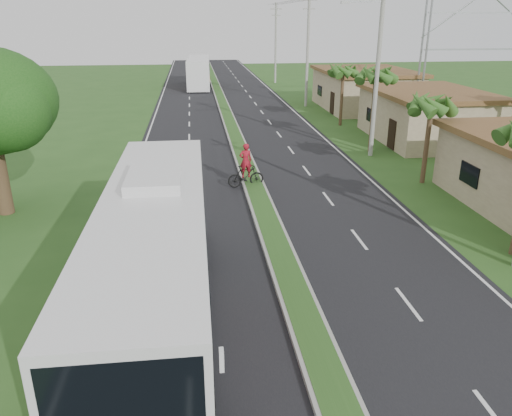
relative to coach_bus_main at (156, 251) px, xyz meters
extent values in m
plane|color=#2A501D|center=(4.29, 0.05, -2.38)|extent=(180.00, 180.00, 0.00)
cube|color=black|center=(4.29, 20.05, -2.37)|extent=(14.00, 160.00, 0.02)
cube|color=gray|center=(4.29, 20.05, -2.29)|extent=(1.20, 160.00, 0.17)
cube|color=#2A501D|center=(4.29, 20.05, -2.20)|extent=(0.95, 160.00, 0.02)
cube|color=silver|center=(-2.41, 20.05, -2.38)|extent=(0.12, 160.00, 0.01)
cube|color=silver|center=(10.99, 20.05, -2.38)|extent=(0.12, 160.00, 0.01)
cube|color=#9C8769|center=(18.29, 22.05, -0.71)|extent=(7.00, 10.00, 3.35)
cube|color=brown|center=(18.29, 22.05, 1.13)|extent=(7.60, 10.60, 0.32)
cube|color=#9C8769|center=(18.29, 36.05, -0.63)|extent=(8.00, 11.00, 3.50)
cube|color=brown|center=(18.29, 36.05, 1.28)|extent=(8.60, 11.60, 0.32)
cylinder|color=#473321|center=(13.69, 12.05, -0.08)|extent=(0.26, 0.26, 4.60)
cylinder|color=#473321|center=(13.09, 19.05, 0.32)|extent=(0.26, 0.26, 5.40)
cylinder|color=#473321|center=(13.59, 28.05, 0.02)|extent=(0.26, 0.26, 4.80)
sphere|color=#184412|center=(-6.51, 9.05, 2.52)|extent=(3.40, 3.40, 3.40)
cylinder|color=gray|center=(12.79, 18.05, 3.62)|extent=(0.28, 0.28, 12.00)
cube|color=gray|center=(11.59, 18.05, 7.12)|extent=(2.40, 0.10, 0.10)
cylinder|color=gray|center=(12.79, 38.05, 3.12)|extent=(0.28, 0.28, 11.00)
cube|color=gray|center=(12.79, 38.05, 7.82)|extent=(1.60, 0.12, 0.12)
cube|color=gray|center=(12.79, 38.05, 7.02)|extent=(1.20, 0.10, 0.10)
cylinder|color=gray|center=(12.79, 58.05, 2.87)|extent=(0.28, 0.28, 10.50)
cube|color=gray|center=(12.79, 58.05, 7.32)|extent=(1.60, 0.12, 0.12)
cube|color=gray|center=(12.79, 58.05, 6.52)|extent=(1.20, 0.10, 0.10)
cylinder|color=gray|center=(21.29, 29.55, 3.62)|extent=(0.18, 0.18, 12.00)
cylinder|color=gray|center=(21.29, 30.55, 3.62)|extent=(0.18, 0.18, 12.00)
cube|color=gray|center=(26.29, 30.05, 3.62)|extent=(10.00, 0.14, 0.14)
cube|color=gray|center=(26.29, 30.05, 6.62)|extent=(10.00, 0.14, 0.14)
cube|color=silver|center=(0.00, -0.07, -0.12)|extent=(2.86, 13.43, 3.52)
cube|color=black|center=(0.00, 0.61, 0.65)|extent=(2.90, 10.75, 1.41)
cube|color=black|center=(-0.03, -6.71, 0.44)|extent=(2.52, 0.15, 1.97)
cube|color=red|center=(-0.01, -1.41, -0.83)|extent=(2.87, 5.83, 0.61)
cube|color=gold|center=(0.00, 0.27, -1.11)|extent=(2.86, 3.37, 0.28)
cube|color=silver|center=(0.01, 1.28, 1.80)|extent=(1.58, 2.69, 0.31)
cylinder|color=black|center=(1.24, -4.32, -1.80)|extent=(0.36, 1.16, 1.16)
cylinder|color=black|center=(-1.24, 3.52, -1.80)|extent=(0.36, 1.16, 1.16)
cylinder|color=black|center=(1.28, 3.50, -1.80)|extent=(0.36, 1.16, 1.16)
cube|color=white|center=(2.12, 54.96, -0.45)|extent=(3.24, 12.82, 3.54)
cube|color=black|center=(2.14, 55.51, 0.61)|extent=(3.16, 9.50, 1.20)
cube|color=orange|center=(2.08, 53.85, -1.12)|extent=(3.04, 6.19, 0.39)
cylinder|color=black|center=(0.71, 49.75, -1.85)|extent=(0.37, 1.07, 1.06)
cylinder|color=black|center=(3.14, 49.66, -1.85)|extent=(0.37, 1.07, 1.06)
cylinder|color=black|center=(1.08, 59.70, -1.85)|extent=(0.37, 1.07, 1.06)
cylinder|color=black|center=(3.51, 59.61, -1.85)|extent=(0.37, 1.07, 1.06)
imported|color=black|center=(3.86, 12.50, -1.79)|extent=(2.04, 0.85, 1.19)
imported|color=maroon|center=(3.86, 12.50, -0.90)|extent=(0.74, 0.54, 1.86)
camera|label=1|loc=(1.24, -13.06, 6.21)|focal=35.00mm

